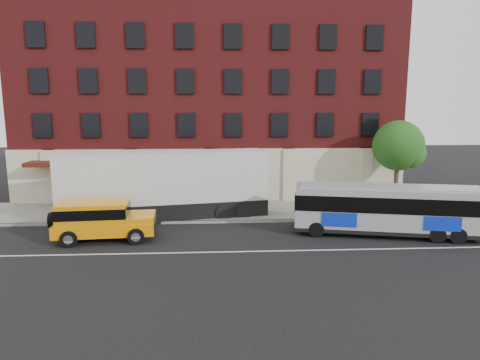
{
  "coord_description": "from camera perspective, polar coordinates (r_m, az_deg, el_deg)",
  "views": [
    {
      "loc": [
        0.51,
        -19.94,
        7.25
      ],
      "look_at": [
        1.91,
        5.5,
        2.84
      ],
      "focal_mm": 31.5,
      "sensor_mm": 36.0,
      "label": 1
    }
  ],
  "objects": [
    {
      "name": "yellow_suv",
      "position": [
        24.48,
        -18.36,
        -4.91
      ],
      "size": [
        5.76,
        2.82,
        2.17
      ],
      "color": "orange",
      "rests_on": "ground"
    },
    {
      "name": "ground",
      "position": [
        21.23,
        -4.41,
        -10.19
      ],
      "size": [
        120.0,
        120.0,
        0.0
      ],
      "primitive_type": "plane",
      "color": "black",
      "rests_on": "ground"
    },
    {
      "name": "sidewalk",
      "position": [
        29.82,
        -4.05,
        -4.14
      ],
      "size": [
        60.0,
        6.0,
        0.15
      ],
      "primitive_type": "cube",
      "color": "gray",
      "rests_on": "ground"
    },
    {
      "name": "street_tree",
      "position": [
        32.31,
        20.7,
        4.13
      ],
      "size": [
        3.6,
        3.6,
        6.2
      ],
      "color": "#312318",
      "rests_on": "sidewalk"
    },
    {
      "name": "sign_pole",
      "position": [
        28.2,
        -21.73,
        -2.76
      ],
      "size": [
        0.3,
        0.2,
        2.5
      ],
      "color": "gray",
      "rests_on": "ground"
    },
    {
      "name": "lane_line",
      "position": [
        21.69,
        -4.38,
        -9.72
      ],
      "size": [
        60.0,
        0.12,
        0.01
      ],
      "primitive_type": "cube",
      "color": "silver",
      "rests_on": "ground"
    },
    {
      "name": "kerb",
      "position": [
        26.92,
        -4.14,
        -5.67
      ],
      "size": [
        60.0,
        0.25,
        0.15
      ],
      "primitive_type": "cube",
      "color": "gray",
      "rests_on": "ground"
    },
    {
      "name": "shipping_container",
      "position": [
        27.86,
        -10.09,
        -0.83
      ],
      "size": [
        13.49,
        4.94,
        4.41
      ],
      "color": "black",
      "rests_on": "ground"
    },
    {
      "name": "city_bus",
      "position": [
        25.41,
        19.47,
        -3.63
      ],
      "size": [
        10.78,
        4.46,
        2.89
      ],
      "color": "gray",
      "rests_on": "ground"
    },
    {
      "name": "building",
      "position": [
        36.87,
        -4.02,
        10.3
      ],
      "size": [
        30.0,
        12.1,
        15.0
      ],
      "color": "maroon",
      "rests_on": "sidewalk"
    }
  ]
}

